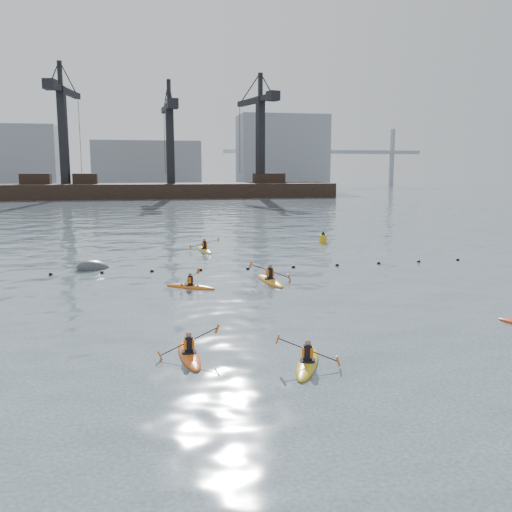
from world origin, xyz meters
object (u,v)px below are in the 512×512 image
(kayaker_1, at_px, (307,363))
(kayaker_0, at_px, (189,354))
(kayaker_5, at_px, (205,250))
(kayaker_3, at_px, (270,280))
(nav_buoy, at_px, (323,239))
(kayaker_2, at_px, (190,286))
(mooring_buoy, at_px, (94,269))

(kayaker_1, bearing_deg, kayaker_0, -179.11)
(kayaker_5, bearing_deg, kayaker_0, -105.98)
(kayaker_0, bearing_deg, kayaker_3, 60.17)
(nav_buoy, bearing_deg, kayaker_2, -128.86)
(kayaker_1, distance_m, kayaker_5, 25.42)
(kayaker_3, xyz_separation_m, kayaker_5, (-2.44, 12.32, -0.00))
(kayaker_2, height_order, nav_buoy, nav_buoy)
(kayaker_1, relative_size, kayaker_3, 0.83)
(kayaker_0, height_order, kayaker_5, kayaker_0)
(kayaker_0, bearing_deg, kayaker_2, 80.78)
(kayaker_0, xyz_separation_m, mooring_buoy, (-4.76, 17.63, -0.10))
(kayaker_3, height_order, nav_buoy, kayaker_3)
(kayaker_3, bearing_deg, kayaker_1, -105.23)
(kayaker_5, xyz_separation_m, mooring_buoy, (-7.75, -6.19, -0.11))
(kayaker_1, bearing_deg, kayaker_3, 106.55)
(kayaker_2, distance_m, kayaker_5, 13.12)
(kayaker_0, relative_size, nav_buoy, 2.70)
(kayaker_5, height_order, mooring_buoy, kayaker_5)
(kayaker_5, bearing_deg, kayaker_3, -87.62)
(kayaker_1, relative_size, mooring_buoy, 1.37)
(kayaker_2, bearing_deg, kayaker_3, -49.94)
(nav_buoy, bearing_deg, kayaker_5, -165.40)
(kayaker_2, bearing_deg, kayaker_0, -152.50)
(kayaker_0, distance_m, kayaker_2, 10.90)
(kayaker_1, xyz_separation_m, kayaker_2, (-2.84, 12.46, -0.00))
(kayaker_1, relative_size, nav_buoy, 2.64)
(kayaker_1, height_order, kayaker_5, kayaker_5)
(kayaker_3, distance_m, mooring_buoy, 11.90)
(mooring_buoy, bearing_deg, nav_buoy, 26.03)
(mooring_buoy, relative_size, nav_buoy, 1.94)
(kayaker_2, xyz_separation_m, nav_buoy, (12.65, 15.70, 0.26))
(kayaker_2, bearing_deg, kayaker_1, -134.99)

